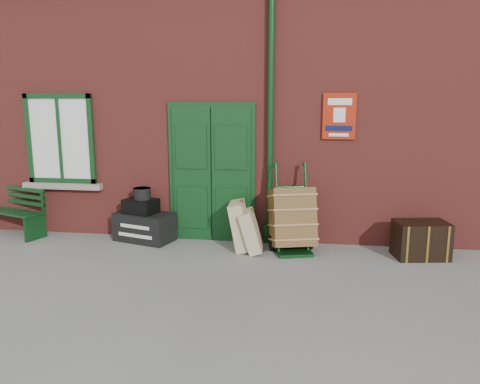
% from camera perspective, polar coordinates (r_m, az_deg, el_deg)
% --- Properties ---
extents(ground, '(80.00, 80.00, 0.00)m').
position_cam_1_polar(ground, '(6.47, -3.38, -9.69)').
color(ground, gray).
rests_on(ground, ground).
extents(station_building, '(10.30, 4.30, 4.36)m').
position_cam_1_polar(station_building, '(9.49, 0.79, 10.39)').
color(station_building, maroon).
rests_on(station_building, ground).
extents(bench, '(1.43, 0.84, 0.85)m').
position_cam_1_polar(bench, '(9.03, -26.10, -1.94)').
color(bench, '#0F3816').
rests_on(bench, ground).
extents(houdini_trunk, '(1.04, 0.76, 0.47)m').
position_cam_1_polar(houdini_trunk, '(7.91, -11.56, -4.17)').
color(houdini_trunk, black).
rests_on(houdini_trunk, ground).
extents(strongbox, '(0.60, 0.51, 0.23)m').
position_cam_1_polar(strongbox, '(7.85, -12.00, -1.69)').
color(strongbox, black).
rests_on(strongbox, houdini_trunk).
extents(hatbox, '(0.35, 0.35, 0.19)m').
position_cam_1_polar(hatbox, '(7.79, -11.86, -0.19)').
color(hatbox, black).
rests_on(hatbox, strongbox).
extents(suitcase_back, '(0.37, 0.54, 0.77)m').
position_cam_1_polar(suitcase_back, '(7.26, 0.04, -4.11)').
color(suitcase_back, tan).
rests_on(suitcase_back, ground).
extents(suitcase_front, '(0.39, 0.49, 0.66)m').
position_cam_1_polar(suitcase_front, '(7.16, 1.35, -4.78)').
color(suitcase_front, tan).
rests_on(suitcase_front, ground).
extents(porter_trolley, '(0.81, 0.84, 1.33)m').
position_cam_1_polar(porter_trolley, '(7.20, 6.38, -3.25)').
color(porter_trolley, '#0E3815').
rests_on(porter_trolley, ground).
extents(dark_trunk, '(0.82, 0.61, 0.54)m').
position_cam_1_polar(dark_trunk, '(7.43, 21.18, -5.45)').
color(dark_trunk, black).
rests_on(dark_trunk, ground).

